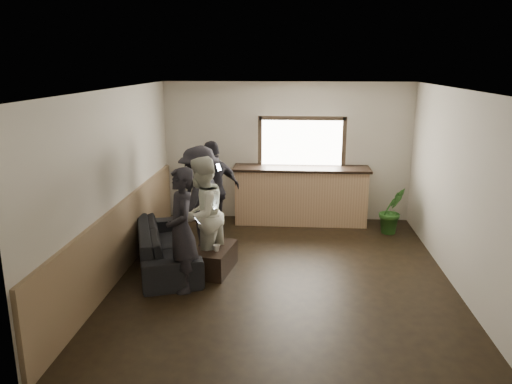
# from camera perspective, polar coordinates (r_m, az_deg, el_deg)

# --- Properties ---
(ground) EXTENTS (5.00, 6.00, 0.01)m
(ground) POSITION_cam_1_polar(r_m,az_deg,el_deg) (7.72, 3.02, -9.60)
(ground) COLOR black
(room_shell) EXTENTS (5.01, 6.01, 2.80)m
(room_shell) POSITION_cam_1_polar(r_m,az_deg,el_deg) (7.29, -2.63, 1.15)
(room_shell) COLOR silver
(room_shell) RESTS_ON ground
(bar_counter) EXTENTS (2.70, 0.68, 2.13)m
(bar_counter) POSITION_cam_1_polar(r_m,az_deg,el_deg) (10.06, 5.14, 0.02)
(bar_counter) COLOR tan
(bar_counter) RESTS_ON ground
(sofa) EXTENTS (1.54, 2.39, 0.65)m
(sofa) POSITION_cam_1_polar(r_m,az_deg,el_deg) (8.14, -10.13, -6.03)
(sofa) COLOR black
(sofa) RESTS_ON ground
(coffee_table) EXTENTS (0.63, 0.95, 0.39)m
(coffee_table) POSITION_cam_1_polar(r_m,az_deg,el_deg) (7.86, -4.72, -7.65)
(coffee_table) COLOR black
(coffee_table) RESTS_ON ground
(cup_a) EXTENTS (0.14, 0.14, 0.10)m
(cup_a) POSITION_cam_1_polar(r_m,az_deg,el_deg) (7.97, -4.66, -5.41)
(cup_a) COLOR silver
(cup_a) RESTS_ON coffee_table
(cup_b) EXTENTS (0.13, 0.13, 0.10)m
(cup_b) POSITION_cam_1_polar(r_m,az_deg,el_deg) (7.62, -4.53, -6.39)
(cup_b) COLOR silver
(cup_b) RESTS_ON coffee_table
(potted_plant) EXTENTS (0.60, 0.54, 0.89)m
(potted_plant) POSITION_cam_1_polar(r_m,az_deg,el_deg) (9.78, 15.28, -2.06)
(potted_plant) COLOR #2D6623
(potted_plant) RESTS_ON ground
(person_a) EXTENTS (0.64, 0.76, 1.78)m
(person_a) POSITION_cam_1_polar(r_m,az_deg,el_deg) (7.06, -8.50, -4.34)
(person_a) COLOR black
(person_a) RESTS_ON ground
(person_b) EXTENTS (0.98, 1.08, 1.80)m
(person_b) POSITION_cam_1_polar(r_m,az_deg,el_deg) (7.69, -6.24, -2.60)
(person_b) COLOR beige
(person_b) RESTS_ON ground
(person_c) EXTENTS (1.09, 1.37, 1.85)m
(person_c) POSITION_cam_1_polar(r_m,az_deg,el_deg) (8.37, -6.41, -1.01)
(person_c) COLOR black
(person_c) RESTS_ON ground
(person_d) EXTENTS (1.12, 0.98, 1.81)m
(person_d) POSITION_cam_1_polar(r_m,az_deg,el_deg) (9.14, -4.87, 0.24)
(person_d) COLOR black
(person_d) RESTS_ON ground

